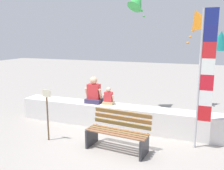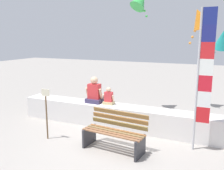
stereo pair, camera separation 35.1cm
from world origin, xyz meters
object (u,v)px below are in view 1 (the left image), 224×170
Objects in this scene: person_child at (109,98)px; kite_teal at (221,39)px; person_adult at (94,93)px; kite_green at (138,1)px; sign_post at (47,111)px; park_bench at (118,133)px; kite_orange at (198,18)px; flag_banner at (204,73)px.

kite_teal reaches higher than person_child.
person_adult is 0.74× the size of kite_teal.
kite_green is 4.91m from sign_post.
kite_teal is (2.14, 2.42, 2.15)m from park_bench.
kite_orange is at bearing 38.90° from sign_post.
sign_post is (-4.00, -2.57, -1.78)m from kite_teal.
park_bench is 1.90m from sign_post.
kite_green is at bearing 69.82° from sign_post.
park_bench is 1.36× the size of kite_orange.
kite_teal is 1.12× the size of kite_green.
kite_green is at bearing 158.96° from kite_teal.
person_child is at bearing -161.22° from kite_teal.
park_bench is 1.69m from person_child.
person_adult is 0.49m from person_child.
kite_orange is 0.84× the size of sign_post.
flag_banner is at bearing -101.77° from kite_teal.
park_bench is 1.15× the size of sign_post.
sign_post is (-1.86, -0.15, 0.38)m from park_bench.
kite_orange reaches higher than park_bench.
kite_green is (-2.33, 2.69, 2.03)m from flag_banner.
kite_orange reaches higher than kite_teal.
park_bench is 0.47× the size of flag_banner.
person_child is 1.88m from sign_post.
kite_orange is at bearing 166.93° from kite_teal.
person_adult is 1.55× the size of person_child.
person_adult is 1.67m from sign_post.
sign_post is at bearing -123.72° from person_child.
kite_orange is 4.94m from sign_post.
kite_green reaches higher than sign_post.
flag_banner is at bearing -49.12° from kite_green.
kite_orange reaches higher than person_child.
flag_banner reaches higher than park_bench.
person_adult is 0.25× the size of flag_banner.
kite_orange reaches higher than person_adult.
kite_orange is 1.03× the size of kite_teal.
sign_post is at bearing -175.27° from park_bench.
kite_teal is at bearing -13.07° from kite_orange.
kite_green is at bearing 130.88° from flag_banner.
kite_green is (-0.54, 3.45, 3.45)m from park_bench.
sign_post is at bearing -110.18° from kite_green.
kite_green reaches higher than park_bench.
person_adult reaches higher than person_child.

